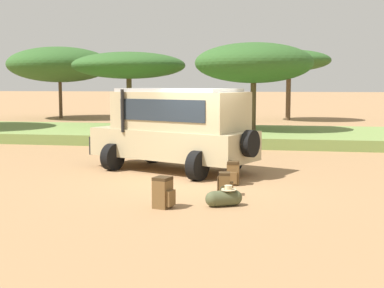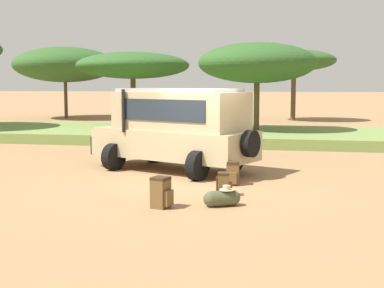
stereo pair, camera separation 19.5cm
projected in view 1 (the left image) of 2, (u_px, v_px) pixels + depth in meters
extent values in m
plane|color=#9E754C|center=(198.00, 182.00, 14.09)|extent=(320.00, 320.00, 0.00)
cube|color=olive|center=(238.00, 135.00, 24.50)|extent=(120.00, 7.00, 0.44)
cube|color=tan|center=(173.00, 143.00, 15.85)|extent=(5.25, 3.69, 0.84)
cube|color=tan|center=(180.00, 111.00, 15.60)|extent=(4.22, 3.16, 1.10)
cube|color=#232D38|center=(139.00, 111.00, 16.45)|extent=(0.67, 1.45, 0.77)
cube|color=#232D38|center=(161.00, 110.00, 14.85)|extent=(2.71, 1.20, 0.60)
cube|color=#232D38|center=(197.00, 108.00, 16.34)|extent=(2.71, 1.20, 0.60)
cube|color=#B7B7B7|center=(178.00, 90.00, 15.56)|extent=(3.83, 2.93, 0.10)
cube|color=black|center=(109.00, 143.00, 17.30)|extent=(0.79, 1.55, 0.56)
cylinder|color=black|center=(122.00, 111.00, 15.55)|extent=(0.10, 0.10, 1.25)
cylinder|color=black|center=(113.00, 157.00, 15.94)|extent=(0.57, 0.85, 0.80)
cylinder|color=black|center=(153.00, 150.00, 17.54)|extent=(0.57, 0.85, 0.80)
cylinder|color=black|center=(197.00, 166.00, 14.25)|extent=(0.57, 0.85, 0.80)
cylinder|color=black|center=(233.00, 157.00, 15.85)|extent=(0.57, 0.85, 0.80)
cylinder|color=black|center=(250.00, 144.00, 14.39)|extent=(0.49, 0.76, 0.74)
cube|color=brown|center=(163.00, 194.00, 11.12)|extent=(0.40, 0.44, 0.59)
cube|color=brown|center=(171.00, 198.00, 11.04)|extent=(0.15, 0.29, 0.32)
cube|color=#3A2A16|center=(163.00, 179.00, 11.08)|extent=(0.41, 0.43, 0.07)
cylinder|color=#3A2A16|center=(157.00, 192.00, 11.27)|extent=(0.04, 0.04, 0.50)
cylinder|color=#3A2A16|center=(153.00, 194.00, 11.12)|extent=(0.04, 0.04, 0.50)
cube|color=brown|center=(224.00, 185.00, 12.35)|extent=(0.28, 0.33, 0.48)
cube|color=brown|center=(232.00, 188.00, 12.34)|extent=(0.10, 0.23, 0.26)
cube|color=#3A2A16|center=(225.00, 174.00, 12.32)|extent=(0.29, 0.31, 0.07)
cylinder|color=#3A2A16|center=(218.00, 185.00, 12.43)|extent=(0.04, 0.04, 0.41)
cylinder|color=#3A2A16|center=(218.00, 186.00, 12.29)|extent=(0.04, 0.04, 0.41)
cube|color=brown|center=(233.00, 174.00, 13.67)|extent=(0.31, 0.28, 0.54)
cube|color=brown|center=(232.00, 178.00, 13.50)|extent=(0.23, 0.09, 0.30)
cube|color=#3A2A16|center=(233.00, 163.00, 13.64)|extent=(0.30, 0.29, 0.07)
cylinder|color=#3A2A16|center=(236.00, 173.00, 13.81)|extent=(0.04, 0.04, 0.46)
cylinder|color=#3A2A16|center=(231.00, 173.00, 13.83)|extent=(0.04, 0.04, 0.46)
cylinder|color=#4C5133|center=(224.00, 198.00, 11.28)|extent=(0.59, 0.52, 0.33)
sphere|color=#4C5133|center=(234.00, 198.00, 11.35)|extent=(0.33, 0.33, 0.33)
sphere|color=#4C5133|center=(213.00, 199.00, 11.21)|extent=(0.33, 0.33, 0.33)
torus|color=#2D301E|center=(224.00, 190.00, 11.26)|extent=(0.16, 0.10, 0.16)
cylinder|color=beige|center=(228.00, 190.00, 11.29)|extent=(0.34, 0.34, 0.02)
cylinder|color=beige|center=(228.00, 187.00, 11.28)|extent=(0.17, 0.17, 0.09)
cylinder|color=brown|center=(61.00, 99.00, 39.85)|extent=(0.25, 0.25, 2.88)
ellipsoid|color=#2D5623|center=(60.00, 65.00, 39.56)|extent=(7.64, 7.54, 2.60)
cylinder|color=brown|center=(129.00, 104.00, 28.89)|extent=(0.28, 0.28, 2.95)
ellipsoid|color=#2D5623|center=(129.00, 65.00, 28.66)|extent=(6.11, 5.75, 1.43)
cylinder|color=brown|center=(253.00, 110.00, 24.79)|extent=(0.26, 0.26, 2.74)
ellipsoid|color=#2D5623|center=(254.00, 63.00, 24.54)|extent=(5.45, 4.93, 1.85)
cylinder|color=brown|center=(288.00, 95.00, 37.60)|extent=(0.33, 0.33, 3.56)
ellipsoid|color=#2D5623|center=(289.00, 61.00, 37.33)|extent=(5.79, 5.41, 1.49)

